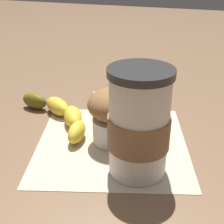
{
  "coord_description": "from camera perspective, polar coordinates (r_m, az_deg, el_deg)",
  "views": [
    {
      "loc": [
        -0.14,
        0.41,
        0.28
      ],
      "look_at": [
        0.0,
        0.0,
        0.06
      ],
      "focal_mm": 50.0,
      "sensor_mm": 36.0,
      "label": 1
    }
  ],
  "objects": [
    {
      "name": "muffin",
      "position": [
        0.5,
        0.18,
        -0.26
      ],
      "size": [
        0.08,
        0.08,
        0.09
      ],
      "color": "white",
      "rests_on": "paper_napkin"
    },
    {
      "name": "wooden_stirrer",
      "position": [
        0.67,
        5.42,
        2.4
      ],
      "size": [
        0.11,
        0.02,
        0.0
      ],
      "primitive_type": "cube",
      "rotation": [
        0.0,
        0.0,
        3.05
      ],
      "color": "tan",
      "rests_on": "ground_plane"
    },
    {
      "name": "sugar_packet",
      "position": [
        0.68,
        -1.72,
        3.12
      ],
      "size": [
        0.06,
        0.06,
        0.01
      ],
      "primitive_type": "cube",
      "rotation": [
        0.0,
        0.0,
        5.44
      ],
      "color": "#E0B27F",
      "rests_on": "ground_plane"
    },
    {
      "name": "coffee_cup",
      "position": [
        0.42,
        4.93,
        -2.31
      ],
      "size": [
        0.09,
        0.09,
        0.15
      ],
      "color": "silver",
      "rests_on": "paper_napkin"
    },
    {
      "name": "ground_plane",
      "position": [
        0.52,
        -0.0,
        -5.69
      ],
      "size": [
        3.0,
        3.0,
        0.0
      ],
      "primitive_type": "plane",
      "color": "brown"
    },
    {
      "name": "paper_napkin",
      "position": [
        0.52,
        -0.0,
        -5.62
      ],
      "size": [
        0.3,
        0.3,
        0.0
      ],
      "primitive_type": "cube",
      "rotation": [
        0.0,
        0.0,
        0.29
      ],
      "color": "beige",
      "rests_on": "ground_plane"
    },
    {
      "name": "banana",
      "position": [
        0.58,
        -9.4,
        -0.12
      ],
      "size": [
        0.18,
        0.14,
        0.03
      ],
      "color": "yellow",
      "rests_on": "paper_napkin"
    }
  ]
}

